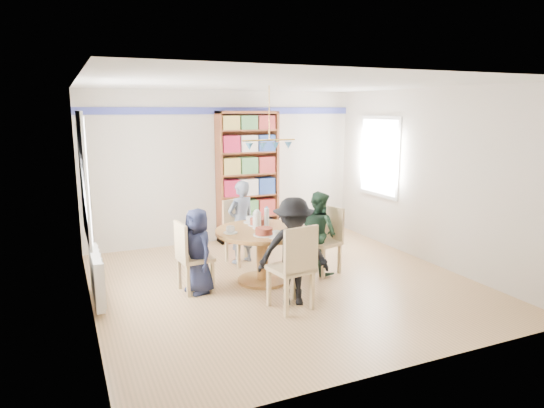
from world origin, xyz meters
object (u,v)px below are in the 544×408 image
chair_right (327,237)px  chair_near (295,264)px  dining_table (262,243)px  chair_far (239,228)px  person_near (293,252)px  radiator (97,276)px  chair_left (189,254)px  person_far (241,222)px  bookshelf (247,178)px  person_left (198,251)px  person_right (319,232)px

chair_right → chair_near: (-1.06, -1.07, 0.04)m
dining_table → chair_far: bearing=89.2°
chair_far → person_near: person_near is taller
radiator → chair_near: (2.15, -1.19, 0.23)m
chair_left → chair_right: size_ratio=0.97×
person_far → person_near: bearing=73.9°
dining_table → bookshelf: bearing=74.2°
chair_left → person_left: (0.10, -0.05, 0.04)m
chair_near → dining_table: bearing=88.5°
person_right → dining_table: bearing=78.2°
chair_near → bookshelf: (0.64, 3.23, 0.58)m
bookshelf → chair_left: bearing=-127.4°
chair_near → bookshelf: bookshelf is taller
chair_far → radiator: bearing=-158.4°
dining_table → person_far: bearing=88.1°
person_far → chair_near: bearing=71.8°
person_right → person_far: bearing=30.3°
radiator → bookshelf: (2.79, 2.04, 0.80)m
chair_left → person_near: 1.41m
chair_right → chair_far: chair_far is taller
person_near → bookshelf: 3.13m
person_far → bookshelf: bearing=-131.9°
chair_far → person_far: bearing=-70.2°
chair_far → person_left: person_left is taller
chair_left → chair_right: 2.05m
dining_table → person_left: 0.92m
radiator → bookshelf: 3.55m
person_near → chair_far: bearing=112.3°
dining_table → bookshelf: size_ratio=0.55×
radiator → chair_right: bearing=-2.0°
radiator → person_left: person_left is taller
chair_left → person_far: (1.05, 0.91, 0.13)m
chair_far → bookshelf: (0.60, 1.18, 0.61)m
person_right → bookshelf: size_ratio=0.52×
chair_far → person_far: size_ratio=0.76×
chair_left → person_left: size_ratio=0.84×
chair_far → chair_near: size_ratio=0.94×
person_far → person_near: size_ratio=0.97×
radiator → person_near: bearing=-24.2°
chair_far → person_right: 1.31m
chair_near → chair_right: bearing=45.4°
dining_table → person_near: (0.05, -0.88, 0.11)m
chair_left → chair_far: (1.04, 0.96, 0.02)m
dining_table → person_far: 0.94m
person_near → dining_table: bearing=114.3°
person_left → person_far: size_ratio=0.87×
dining_table → chair_right: size_ratio=1.34×
chair_right → person_near: 1.33m
person_right → person_far: size_ratio=0.94×
radiator → chair_far: (2.19, 0.86, 0.19)m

